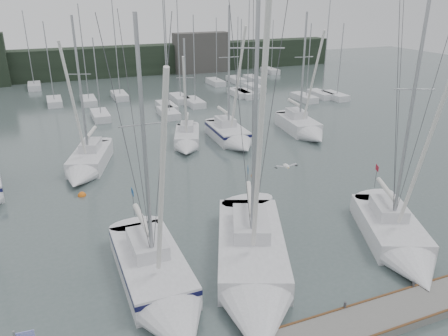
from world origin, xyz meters
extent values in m
plane|color=#4A5A58|center=(0.00, 0.00, 0.00)|extent=(160.00, 160.00, 0.00)
cube|color=black|center=(0.00, 62.00, 2.50)|extent=(90.00, 4.00, 5.00)
cube|color=#42403C|center=(18.00, 60.00, 3.50)|extent=(10.00, 3.00, 7.00)
cube|color=silver|center=(-4.08, 42.41, 0.35)|extent=(1.80, 4.50, 0.90)
cylinder|color=#93969B|center=(-4.08, 41.91, 6.60)|extent=(0.12, 0.12, 11.59)
cube|color=silver|center=(4.59, 35.38, 0.35)|extent=(1.80, 4.50, 0.90)
cylinder|color=#93969B|center=(4.59, 34.88, 7.14)|extent=(0.12, 0.12, 12.68)
cube|color=silver|center=(29.23, 54.46, 0.35)|extent=(1.80, 4.50, 0.90)
cylinder|color=#93969B|center=(29.23, 53.96, 5.01)|extent=(0.12, 0.12, 8.41)
cube|color=silver|center=(7.38, 39.15, 0.35)|extent=(1.80, 4.50, 0.90)
cylinder|color=#93969B|center=(7.38, 38.65, 7.01)|extent=(0.12, 0.12, 12.42)
cube|color=silver|center=(19.84, 41.74, 0.35)|extent=(1.80, 4.50, 0.90)
cylinder|color=#93969B|center=(19.84, 41.24, 6.96)|extent=(0.12, 0.12, 12.32)
cube|color=silver|center=(-8.26, 43.59, 0.35)|extent=(1.80, 4.50, 0.90)
cylinder|color=#93969B|center=(-8.26, 43.09, 5.59)|extent=(0.12, 0.12, 9.59)
cube|color=silver|center=(27.63, 32.49, 0.35)|extent=(1.80, 4.50, 0.90)
cylinder|color=#93969B|center=(27.63, 31.99, 5.39)|extent=(0.12, 0.12, 9.17)
cube|color=silver|center=(23.15, 33.16, 0.35)|extent=(1.80, 4.50, 0.90)
cylinder|color=#93969B|center=(23.15, 32.66, 5.42)|extent=(0.12, 0.12, 9.23)
cube|color=silver|center=(26.35, 34.08, 0.35)|extent=(1.80, 4.50, 0.90)
cylinder|color=#93969B|center=(26.35, 33.58, 7.69)|extent=(0.12, 0.12, 13.77)
cube|color=silver|center=(19.83, 48.49, 0.35)|extent=(1.80, 4.50, 0.90)
cylinder|color=#93969B|center=(19.83, 47.99, 5.50)|extent=(0.12, 0.12, 9.39)
cube|color=silver|center=(16.18, 39.20, 0.35)|extent=(1.80, 4.50, 0.90)
cylinder|color=#93969B|center=(16.18, 38.70, 5.59)|extent=(0.12, 0.12, 9.58)
cube|color=silver|center=(16.07, 48.05, 0.35)|extent=(1.80, 4.50, 0.90)
cylinder|color=#93969B|center=(16.07, 47.55, 5.48)|extent=(0.12, 0.12, 9.36)
cube|color=silver|center=(0.22, 43.89, 0.35)|extent=(1.80, 4.50, 0.90)
cylinder|color=#93969B|center=(0.22, 43.39, 7.13)|extent=(0.12, 0.12, 12.65)
cube|color=silver|center=(-3.66, 34.19, 0.35)|extent=(1.80, 4.50, 0.90)
cylinder|color=#93969B|center=(-3.66, 33.69, 4.96)|extent=(0.12, 0.12, 8.33)
cube|color=silver|center=(-10.62, 55.63, 0.35)|extent=(1.80, 4.50, 0.90)
cylinder|color=#93969B|center=(-10.62, 55.13, 6.05)|extent=(0.12, 0.12, 10.49)
cube|color=silver|center=(16.86, 38.30, 0.35)|extent=(1.80, 4.50, 0.90)
cylinder|color=#93969B|center=(16.86, 37.80, 6.75)|extent=(0.12, 0.12, 11.91)
cube|color=silver|center=(8.47, 36.26, 0.35)|extent=(1.80, 4.50, 0.90)
cylinder|color=#93969B|center=(8.47, 35.76, 5.98)|extent=(0.12, 0.12, 10.36)
cube|color=silver|center=(3.93, 32.26, 0.35)|extent=(1.80, 4.50, 0.90)
cylinder|color=#93969B|center=(3.93, 31.76, 7.16)|extent=(0.12, 0.12, 12.72)
cube|color=silver|center=(22.86, 48.31, 0.35)|extent=(1.80, 4.50, 0.90)
cylinder|color=#93969B|center=(22.86, 47.81, 7.78)|extent=(0.12, 0.12, 13.96)
cube|color=silver|center=(-5.38, 2.18, 0.47)|extent=(3.07, 7.05, 1.58)
cone|color=silver|center=(-5.37, -2.85, 0.47)|extent=(3.07, 3.03, 3.06)
cube|color=silver|center=(-5.38, 2.70, 1.63)|extent=(1.69, 2.82, 0.74)
cylinder|color=#93969B|center=(-5.38, 1.67, 7.08)|extent=(0.19, 0.19, 11.64)
cylinder|color=silver|center=(-5.38, 3.59, 2.58)|extent=(0.30, 3.44, 0.30)
cube|color=#0F113A|center=(-5.38, 2.18, 1.00)|extent=(3.09, 7.07, 0.26)
cube|color=#184C89|center=(-5.39, 5.91, 3.16)|extent=(0.02, 0.57, 0.38)
cube|color=silver|center=(0.18, 1.95, 0.49)|extent=(6.56, 9.33, 1.65)
cone|color=silver|center=(-2.19, -3.75, 0.49)|extent=(4.67, 4.77, 3.52)
cube|color=silver|center=(0.39, 2.46, 1.70)|extent=(3.11, 3.93, 0.77)
cylinder|color=#93969B|center=(-0.06, 1.38, 9.63)|extent=(0.20, 0.20, 16.63)
cylinder|color=silver|center=(0.84, 3.55, 2.69)|extent=(1.90, 4.02, 0.31)
cube|color=#184C89|center=(1.92, 6.14, 3.30)|extent=(0.25, 0.56, 0.40)
cube|color=silver|center=(8.78, 0.76, 0.45)|extent=(5.34, 7.09, 1.50)
cone|color=silver|center=(6.93, -3.44, 0.45)|extent=(3.86, 3.73, 3.00)
cube|color=silver|center=(8.98, 1.22, 1.55)|extent=(2.55, 3.02, 0.70)
cylinder|color=#93969B|center=(8.60, 0.34, 7.66)|extent=(0.18, 0.18, 12.92)
cylinder|color=silver|center=(9.30, 1.93, 2.45)|extent=(1.52, 2.98, 0.28)
cube|color=maroon|center=(10.16, 3.88, 3.00)|extent=(0.24, 0.50, 0.36)
cube|color=silver|center=(-6.42, 19.43, 0.47)|extent=(4.45, 6.52, 1.57)
cone|color=silver|center=(-7.84, 15.39, 0.47)|extent=(3.32, 3.29, 2.62)
cube|color=silver|center=(-6.25, 19.92, 1.62)|extent=(2.15, 2.74, 0.73)
cylinder|color=#93969B|center=(-6.56, 19.02, 6.67)|extent=(0.19, 0.19, 10.83)
cylinder|color=silver|center=(-6.03, 20.56, 2.56)|extent=(1.25, 2.86, 0.29)
cube|color=silver|center=(3.04, 22.25, 0.42)|extent=(3.83, 5.57, 1.42)
cone|color=silver|center=(1.83, 18.80, 0.42)|extent=(2.86, 2.82, 2.27)
cube|color=silver|center=(3.19, 22.69, 1.46)|extent=(1.85, 2.34, 0.66)
cylinder|color=#93969B|center=(2.92, 21.90, 5.48)|extent=(0.17, 0.17, 8.70)
cylinder|color=silver|center=(3.37, 23.21, 2.31)|extent=(1.08, 2.44, 0.26)
cube|color=silver|center=(7.02, 21.65, 0.49)|extent=(3.01, 5.84, 1.62)
cone|color=silver|center=(6.87, 17.55, 0.49)|extent=(2.90, 2.56, 2.81)
cube|color=silver|center=(7.04, 22.19, 1.68)|extent=(1.63, 2.35, 0.76)
cylinder|color=#93969B|center=(7.00, 21.24, 6.94)|extent=(0.19, 0.19, 11.28)
cylinder|color=silver|center=(7.06, 22.80, 2.65)|extent=(0.40, 2.81, 0.30)
cube|color=#0F113A|center=(7.02, 21.65, 1.03)|extent=(3.03, 5.86, 0.27)
cube|color=silver|center=(15.05, 21.49, 0.50)|extent=(3.49, 6.22, 1.68)
cone|color=silver|center=(14.54, 17.29, 0.50)|extent=(3.08, 2.86, 2.80)
cube|color=silver|center=(15.11, 22.05, 1.73)|extent=(1.81, 2.54, 0.78)
cylinder|color=#93969B|center=(15.00, 21.07, 6.64)|extent=(0.20, 0.20, 10.59)
cylinder|color=silver|center=(15.19, 22.67, 2.74)|extent=(0.66, 2.91, 0.31)
sphere|color=orange|center=(5.38, 12.03, 0.00)|extent=(0.60, 0.60, 0.60)
sphere|color=orange|center=(-7.76, 13.52, 0.00)|extent=(0.59, 0.59, 0.59)
ellipsoid|color=white|center=(-0.47, -2.39, 7.04)|extent=(0.24, 0.41, 0.18)
cube|color=#96989E|center=(-0.72, -2.36, 7.06)|extent=(0.41, 0.16, 0.10)
cube|color=#96989E|center=(-0.21, -2.41, 7.06)|extent=(0.41, 0.16, 0.10)
camera|label=1|loc=(-9.09, -16.68, 13.60)|focal=35.00mm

